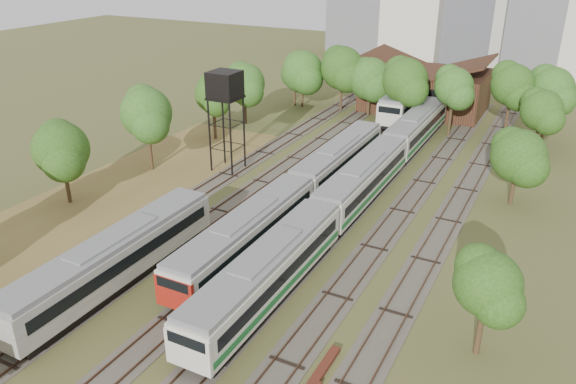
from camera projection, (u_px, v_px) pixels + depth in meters
The scene contains 12 objects.
ground at pixel (165, 365), 31.31m from camera, with size 240.00×240.00×0.00m, color #475123.
dry_grass_patch at pixel (52, 233), 45.35m from camera, with size 14.00×60.00×0.04m, color brown.
tracks at pixel (332, 196), 51.82m from camera, with size 24.60×80.00×0.19m.
railcar_red_set at pixel (299, 192), 48.20m from camera, with size 2.85×34.58×3.53m.
railcar_green_set at pixel (362, 181), 50.39m from camera, with size 2.92×52.08×3.61m.
railcar_rear at pixel (408, 101), 74.40m from camera, with size 3.26×16.08×4.04m.
old_grey_coach at pixel (115, 259), 37.87m from camera, with size 2.92×18.00×3.61m.
water_tower at pixel (225, 88), 54.70m from camera, with size 2.92×2.92×10.12m.
maintenance_shed at pixel (425, 89), 77.48m from camera, with size 16.45×11.55×7.58m.
tree_band_left at pixel (129, 128), 53.32m from camera, with size 7.66×62.89×8.59m.
tree_band_far at pixel (396, 78), 71.09m from camera, with size 37.19×10.20×9.03m.
tree_band_right at pixel (524, 154), 48.33m from camera, with size 5.27×39.71×7.47m.
Camera 1 is at (17.43, -18.68, 21.62)m, focal length 35.00 mm.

